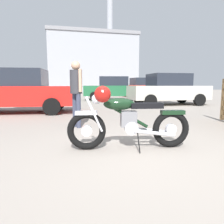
{
  "coord_description": "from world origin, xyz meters",
  "views": [
    {
      "loc": [
        -1.08,
        -2.92,
        1.07
      ],
      "look_at": [
        -0.33,
        0.98,
        0.55
      ],
      "focal_mm": 32.86,
      "sensor_mm": 36.0,
      "label": 1
    }
  ],
  "objects_px": {
    "vintage_motorcycle": "(127,120)",
    "bystander": "(76,87)",
    "dark_sedan_left": "(19,91)",
    "blue_hatchback_right": "(168,89)",
    "white_estate_far": "(113,88)",
    "silver_sedan_mid": "(148,86)"
  },
  "relations": [
    {
      "from": "white_estate_far",
      "to": "silver_sedan_mid",
      "type": "bearing_deg",
      "value": 52.38
    },
    {
      "from": "blue_hatchback_right",
      "to": "dark_sedan_left",
      "type": "bearing_deg",
      "value": -165.86
    },
    {
      "from": "bystander",
      "to": "dark_sedan_left",
      "type": "relative_size",
      "value": 0.39
    },
    {
      "from": "vintage_motorcycle",
      "to": "dark_sedan_left",
      "type": "xyz_separation_m",
      "value": [
        -2.91,
        5.22,
        0.34
      ]
    },
    {
      "from": "bystander",
      "to": "dark_sedan_left",
      "type": "xyz_separation_m",
      "value": [
        -2.12,
        3.24,
        -0.18
      ]
    },
    {
      "from": "silver_sedan_mid",
      "to": "white_estate_far",
      "type": "distance_m",
      "value": 5.79
    },
    {
      "from": "vintage_motorcycle",
      "to": "blue_hatchback_right",
      "type": "relative_size",
      "value": 0.49
    },
    {
      "from": "dark_sedan_left",
      "to": "bystander",
      "type": "bearing_deg",
      "value": 126.81
    },
    {
      "from": "blue_hatchback_right",
      "to": "white_estate_far",
      "type": "xyz_separation_m",
      "value": [
        -2.17,
        4.29,
        0.0
      ]
    },
    {
      "from": "white_estate_far",
      "to": "bystander",
      "type": "bearing_deg",
      "value": -98.46
    },
    {
      "from": "dark_sedan_left",
      "to": "silver_sedan_mid",
      "type": "distance_m",
      "value": 13.7
    },
    {
      "from": "vintage_motorcycle",
      "to": "white_estate_far",
      "type": "bearing_deg",
      "value": -94.69
    },
    {
      "from": "bystander",
      "to": "dark_sedan_left",
      "type": "bearing_deg",
      "value": -87.16
    },
    {
      "from": "dark_sedan_left",
      "to": "vintage_motorcycle",
      "type": "bearing_deg",
      "value": 122.64
    },
    {
      "from": "silver_sedan_mid",
      "to": "white_estate_far",
      "type": "bearing_deg",
      "value": 37.69
    },
    {
      "from": "silver_sedan_mid",
      "to": "white_estate_far",
      "type": "height_order",
      "value": "silver_sedan_mid"
    },
    {
      "from": "vintage_motorcycle",
      "to": "bystander",
      "type": "relative_size",
      "value": 1.25
    },
    {
      "from": "blue_hatchback_right",
      "to": "vintage_motorcycle",
      "type": "bearing_deg",
      "value": -121.45
    },
    {
      "from": "bystander",
      "to": "dark_sedan_left",
      "type": "height_order",
      "value": "dark_sedan_left"
    },
    {
      "from": "bystander",
      "to": "blue_hatchback_right",
      "type": "relative_size",
      "value": 0.39
    },
    {
      "from": "vintage_motorcycle",
      "to": "silver_sedan_mid",
      "type": "distance_m",
      "value": 16.66
    },
    {
      "from": "vintage_motorcycle",
      "to": "blue_hatchback_right",
      "type": "distance_m",
      "value": 8.29
    }
  ]
}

